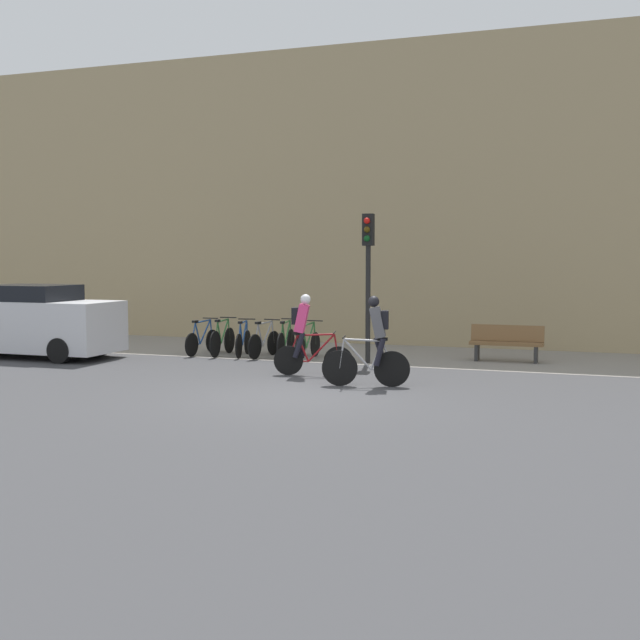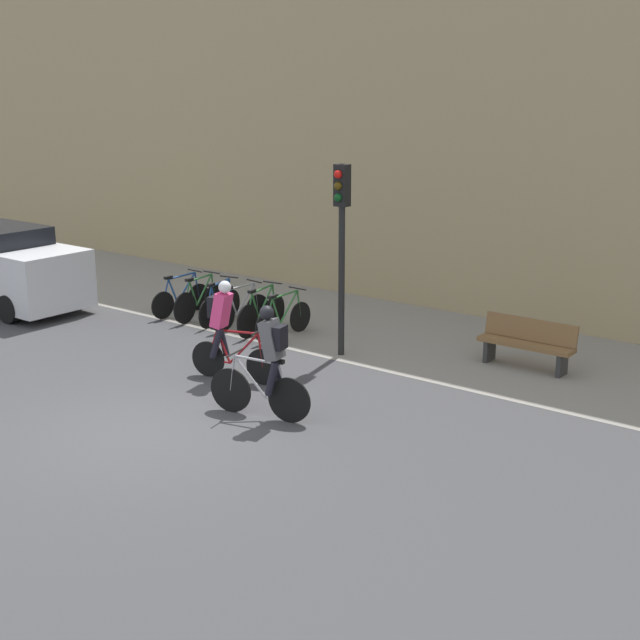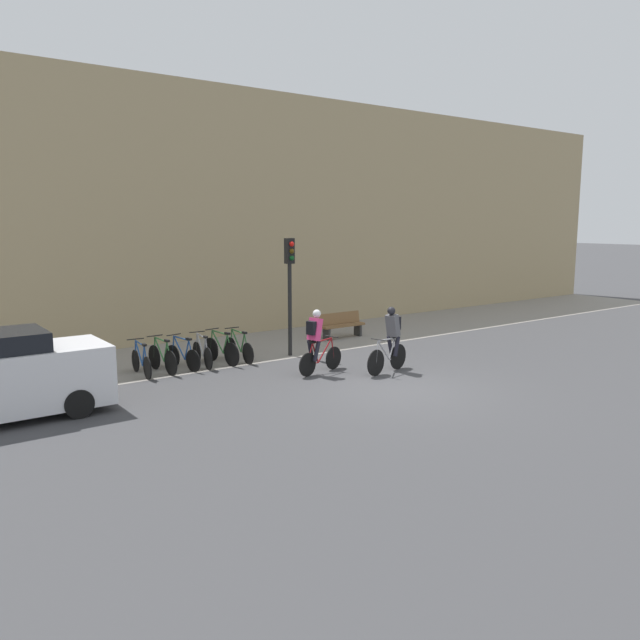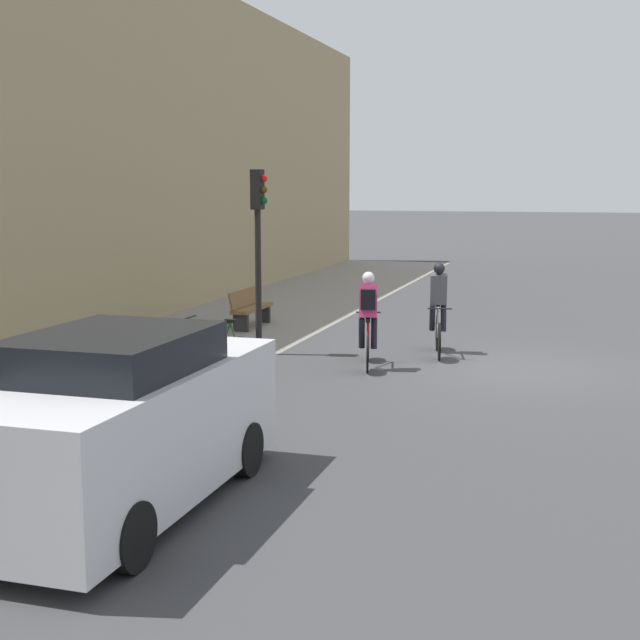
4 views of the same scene
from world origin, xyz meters
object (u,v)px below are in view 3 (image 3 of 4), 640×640
(parked_bike_2, at_px, (183,356))
(parked_bike_0, at_px, (141,362))
(cyclist_pink, at_px, (316,340))
(parked_bike_1, at_px, (162,358))
(traffic_light_pole, at_px, (290,275))
(parked_bike_5, at_px, (239,348))
(parked_bike_3, at_px, (202,353))
(parked_bike_4, at_px, (221,350))
(bench, at_px, (342,324))
(cyclist_grey, at_px, (391,338))

(parked_bike_2, bearing_deg, parked_bike_0, -179.93)
(cyclist_pink, bearing_deg, parked_bike_1, 141.27)
(cyclist_pink, distance_m, traffic_light_pole, 2.92)
(traffic_light_pole, bearing_deg, parked_bike_5, 171.00)
(parked_bike_3, relative_size, traffic_light_pole, 0.45)
(cyclist_pink, height_order, parked_bike_4, cyclist_pink)
(parked_bike_1, bearing_deg, parked_bike_2, -0.04)
(cyclist_pink, xyz_separation_m, bench, (3.85, 3.80, -0.47))
(parked_bike_0, height_order, parked_bike_3, parked_bike_3)
(parked_bike_2, height_order, parked_bike_5, parked_bike_5)
(parked_bike_0, xyz_separation_m, parked_bike_2, (1.19, 0.00, 0.00))
(parked_bike_5, bearing_deg, parked_bike_4, 179.85)
(parked_bike_1, distance_m, bench, 7.23)
(parked_bike_0, bearing_deg, parked_bike_3, 0.04)
(cyclist_pink, height_order, parked_bike_2, cyclist_pink)
(cyclist_pink, height_order, parked_bike_1, cyclist_pink)
(cyclist_pink, relative_size, parked_bike_5, 1.04)
(parked_bike_5, bearing_deg, parked_bike_3, 179.94)
(parked_bike_4, relative_size, bench, 0.97)
(parked_bike_4, height_order, traffic_light_pole, traffic_light_pole)
(parked_bike_0, distance_m, parked_bike_3, 1.78)
(parked_bike_0, relative_size, parked_bike_5, 0.97)
(cyclist_pink, relative_size, cyclist_grey, 0.98)
(parked_bike_2, xyz_separation_m, traffic_light_pole, (3.42, -0.26, 2.10))
(parked_bike_2, bearing_deg, traffic_light_pole, -4.36)
(parked_bike_0, distance_m, parked_bike_1, 0.59)
(cyclist_grey, relative_size, parked_bike_1, 1.08)
(parked_bike_0, bearing_deg, traffic_light_pole, -3.22)
(parked_bike_3, height_order, parked_bike_4, parked_bike_4)
(parked_bike_4, bearing_deg, cyclist_grey, -47.32)
(traffic_light_pole, distance_m, bench, 3.98)
(parked_bike_2, xyz_separation_m, parked_bike_4, (1.19, 0.00, 0.02))
(parked_bike_2, height_order, traffic_light_pole, traffic_light_pole)
(cyclist_pink, xyz_separation_m, cyclist_grey, (1.82, -0.97, -0.00))
(parked_bike_3, xyz_separation_m, bench, (5.95, 1.17, 0.09))
(parked_bike_1, distance_m, parked_bike_4, 1.78)
(parked_bike_1, bearing_deg, parked_bike_5, -0.04)
(parked_bike_0, distance_m, traffic_light_pole, 5.07)
(parked_bike_0, xyz_separation_m, parked_bike_1, (0.59, 0.00, 0.02))
(traffic_light_pole, bearing_deg, parked_bike_0, 176.78)
(parked_bike_1, xyz_separation_m, traffic_light_pole, (4.01, -0.26, 2.08))
(parked_bike_0, height_order, bench, parked_bike_0)
(parked_bike_3, bearing_deg, cyclist_pink, -51.48)
(parked_bike_3, bearing_deg, parked_bike_5, -0.06)
(parked_bike_1, relative_size, parked_bike_3, 1.04)
(cyclist_grey, height_order, parked_bike_2, cyclist_grey)
(parked_bike_1, relative_size, traffic_light_pole, 0.46)
(parked_bike_0, height_order, parked_bike_5, parked_bike_5)
(parked_bike_0, xyz_separation_m, bench, (7.73, 1.17, 0.09))
(parked_bike_3, distance_m, traffic_light_pole, 3.53)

